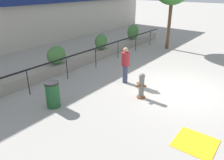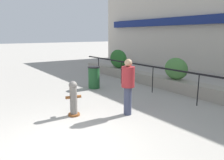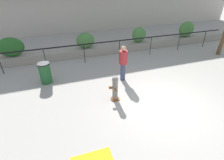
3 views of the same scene
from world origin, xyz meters
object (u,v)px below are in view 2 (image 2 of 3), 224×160
at_px(pedestrian, 128,83).
at_px(trash_bin, 94,77).
at_px(hedge_bush_1, 176,69).
at_px(fire_hydrant, 73,98).
at_px(hedge_bush_0, 118,59).

relative_size(pedestrian, trash_bin, 1.71).
height_order(pedestrian, trash_bin, pedestrian).
relative_size(hedge_bush_1, trash_bin, 1.12).
xyz_separation_m(hedge_bush_1, fire_hydrant, (0.18, -5.00, -0.42)).
height_order(hedge_bush_1, fire_hydrant, hedge_bush_1).
bearing_deg(hedge_bush_1, pedestrian, -73.46).
bearing_deg(hedge_bush_1, fire_hydrant, -87.93).
xyz_separation_m(hedge_bush_1, pedestrian, (1.07, -3.61, 0.01)).
bearing_deg(hedge_bush_0, fire_hydrant, -49.03).
xyz_separation_m(hedge_bush_0, fire_hydrant, (4.35, -5.00, -0.48)).
bearing_deg(fire_hydrant, hedge_bush_1, 92.07).
bearing_deg(hedge_bush_1, hedge_bush_0, 180.00).
height_order(hedge_bush_0, trash_bin, hedge_bush_0).
xyz_separation_m(fire_hydrant, trash_bin, (-2.65, 2.31, -0.04)).
relative_size(hedge_bush_0, hedge_bush_1, 1.25).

